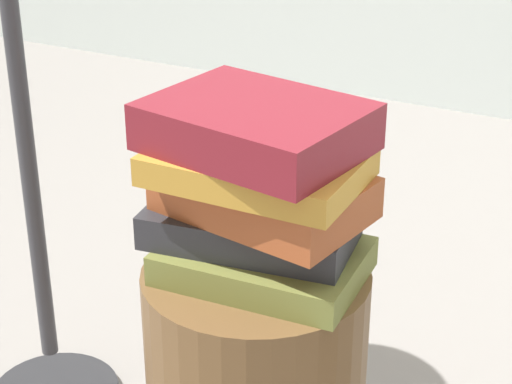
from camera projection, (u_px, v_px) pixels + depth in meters
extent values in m
cube|color=olive|center=(263.00, 262.00, 1.26)|extent=(0.28, 0.20, 0.04)
cube|color=#28282D|center=(251.00, 226.00, 1.26)|extent=(0.30, 0.19, 0.05)
cube|color=#994723|center=(264.00, 194.00, 1.23)|extent=(0.30, 0.22, 0.06)
cube|color=#B7842D|center=(258.00, 166.00, 1.19)|extent=(0.27, 0.19, 0.04)
cube|color=maroon|center=(252.00, 127.00, 1.18)|extent=(0.30, 0.25, 0.06)
cylinder|color=#333338|center=(17.00, 74.00, 1.45)|extent=(0.03, 0.03, 1.07)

